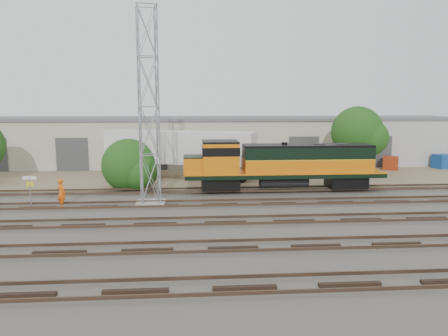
{
  "coord_description": "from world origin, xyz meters",
  "views": [
    {
      "loc": [
        -1.93,
        -27.23,
        6.83
      ],
      "look_at": [
        0.45,
        4.0,
        2.2
      ],
      "focal_mm": 35.0,
      "sensor_mm": 36.0,
      "label": 1
    }
  ],
  "objects": [
    {
      "name": "ground",
      "position": [
        0.0,
        0.0,
        0.0
      ],
      "size": [
        140.0,
        140.0,
        0.0
      ],
      "primitive_type": "plane",
      "color": "#47423A",
      "rests_on": "ground"
    },
    {
      "name": "tree_mid",
      "position": [
        -6.75,
        7.98,
        1.79
      ],
      "size": [
        4.53,
        4.31,
        4.31
      ],
      "color": "#382619",
      "rests_on": "ground"
    },
    {
      "name": "dirt_strip",
      "position": [
        0.0,
        15.0,
        0.01
      ],
      "size": [
        80.0,
        16.0,
        0.02
      ],
      "primitive_type": "cube",
      "color": "#726047",
      "rests_on": "ground"
    },
    {
      "name": "warehouse",
      "position": [
        0.04,
        22.98,
        2.65
      ],
      "size": [
        58.4,
        10.4,
        5.3
      ],
      "color": "#B7B099",
      "rests_on": "ground"
    },
    {
      "name": "locomotive",
      "position": [
        5.04,
        6.0,
        2.17
      ],
      "size": [
        15.54,
        2.73,
        3.73
      ],
      "color": "black",
      "rests_on": "tracks"
    },
    {
      "name": "signal_tower",
      "position": [
        -4.7,
        2.27,
        6.39
      ],
      "size": [
        1.93,
        1.93,
        13.08
      ],
      "rotation": [
        0.0,
        0.0,
        0.22
      ],
      "color": "gray",
      "rests_on": "ground"
    },
    {
      "name": "dumpster_blue",
      "position": [
        24.71,
        16.81,
        0.75
      ],
      "size": [
        1.93,
        1.86,
        1.5
      ],
      "primitive_type": "cube",
      "rotation": [
        0.0,
        0.0,
        0.26
      ],
      "color": "navy",
      "rests_on": "ground"
    },
    {
      "name": "tracks",
      "position": [
        0.0,
        -3.0,
        0.08
      ],
      "size": [
        80.0,
        20.4,
        0.28
      ],
      "color": "black",
      "rests_on": "ground"
    },
    {
      "name": "worker",
      "position": [
        -10.48,
        1.69,
        0.98
      ],
      "size": [
        0.84,
        0.83,
        1.96
      ],
      "primitive_type": "imported",
      "rotation": [
        0.0,
        0.0,
        2.4
      ],
      "color": "#E8550C",
      "rests_on": "ground"
    },
    {
      "name": "dumpster_red",
      "position": [
        18.79,
        16.31,
        0.7
      ],
      "size": [
        1.94,
        1.89,
        1.4
      ],
      "primitive_type": "cube",
      "rotation": [
        0.0,
        0.0,
        -0.43
      ],
      "color": "maroon",
      "rests_on": "ground"
    },
    {
      "name": "tree_east",
      "position": [
        14.15,
        13.11,
        4.02
      ],
      "size": [
        5.13,
        4.88,
        6.59
      ],
      "color": "#382619",
      "rests_on": "ground"
    },
    {
      "name": "semi_trailer",
      "position": [
        -2.64,
        13.01,
        2.72
      ],
      "size": [
        14.17,
        7.41,
        4.32
      ],
      "rotation": [
        0.0,
        0.0,
        -0.35
      ],
      "color": "silver",
      "rests_on": "ground"
    },
    {
      "name": "sign_post",
      "position": [
        -12.5,
        1.81,
        1.51
      ],
      "size": [
        0.88,
        0.09,
        2.15
      ],
      "color": "gray",
      "rests_on": "ground"
    }
  ]
}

